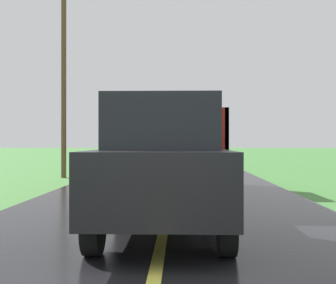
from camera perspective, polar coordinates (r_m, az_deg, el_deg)
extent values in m
cube|color=#2D2D30|center=(11.21, 0.68, -3.68)|extent=(0.90, 5.51, 0.24)
cube|color=brown|center=(11.20, 0.68, -2.66)|extent=(2.30, 5.80, 0.20)
cube|color=red|center=(13.15, 0.82, 2.31)|extent=(2.10, 1.90, 1.90)
cube|color=black|center=(14.12, 0.87, 3.50)|extent=(1.78, 0.02, 0.76)
cube|color=maroon|center=(10.29, -5.60, 0.73)|extent=(0.08, 3.85, 1.10)
cube|color=maroon|center=(10.25, 6.80, 0.73)|extent=(0.08, 3.85, 1.10)
cube|color=maroon|center=(8.33, 0.35, 0.91)|extent=(2.30, 0.08, 1.10)
cube|color=maroon|center=(12.10, 0.75, 0.62)|extent=(2.30, 0.08, 1.10)
cylinder|color=black|center=(13.06, -3.81, -3.60)|extent=(0.28, 1.00, 1.00)
cylinder|color=black|center=(13.04, 5.44, -3.61)|extent=(0.28, 1.00, 1.00)
cylinder|color=black|center=(9.70, -5.71, -4.84)|extent=(0.28, 1.00, 1.00)
cylinder|color=black|center=(9.66, 6.78, -4.86)|extent=(0.28, 1.00, 1.00)
ellipsoid|color=#92BF2A|center=(8.82, 4.96, 2.53)|extent=(0.45, 0.53, 0.42)
ellipsoid|color=#95C81F|center=(11.23, -1.83, 0.42)|extent=(0.59, 0.69, 0.39)
ellipsoid|color=#A0BA2B|center=(10.21, -3.07, 2.28)|extent=(0.59, 0.63, 0.47)
ellipsoid|color=#9DC435|center=(11.43, 4.74, -1.10)|extent=(0.56, 0.71, 0.44)
ellipsoid|color=#8DB41E|center=(9.38, -3.36, 0.71)|extent=(0.42, 0.40, 0.39)
ellipsoid|color=#8FBA20|center=(10.51, -1.01, 0.28)|extent=(0.41, 0.42, 0.51)
ellipsoid|color=#A1C91D|center=(9.91, -2.63, 0.44)|extent=(0.41, 0.51, 0.46)
ellipsoid|color=#8DC020|center=(11.53, -0.37, 0.35)|extent=(0.41, 0.37, 0.49)
ellipsoid|color=#A4C435|center=(10.94, -1.55, -1.46)|extent=(0.52, 0.53, 0.51)
ellipsoid|color=#9BB332|center=(9.26, -3.11, -1.47)|extent=(0.54, 0.62, 0.45)
ellipsoid|color=#9CB824|center=(9.78, -4.54, -1.24)|extent=(0.52, 0.48, 0.41)
ellipsoid|color=#A4BA2A|center=(10.46, -1.60, -1.31)|extent=(0.56, 0.72, 0.47)
ellipsoid|color=#90B525|center=(8.78, 5.03, 2.87)|extent=(0.52, 0.60, 0.45)
ellipsoid|color=#8EB52D|center=(8.70, -1.76, 0.36)|extent=(0.42, 0.50, 0.51)
cube|color=#2D2D30|center=(25.04, 0.55, -1.66)|extent=(0.90, 5.51, 0.24)
cube|color=brown|center=(25.04, 0.55, -1.20)|extent=(2.30, 5.80, 0.20)
cube|color=#1E479E|center=(26.99, 0.63, 1.11)|extent=(2.10, 1.90, 1.90)
cube|color=black|center=(27.95, 0.66, 1.75)|extent=(1.78, 0.02, 0.76)
cube|color=brown|center=(24.10, -2.13, 0.30)|extent=(0.08, 3.85, 1.10)
cube|color=brown|center=(24.06, 3.15, 0.30)|extent=(0.08, 3.85, 1.10)
cube|color=brown|center=(22.17, 0.41, 0.32)|extent=(2.30, 0.08, 1.10)
cube|color=brown|center=(25.94, 0.59, 0.27)|extent=(2.30, 0.08, 1.10)
cylinder|color=black|center=(26.88, -1.62, -1.76)|extent=(0.28, 1.00, 1.00)
cylinder|color=black|center=(26.84, 2.87, -1.77)|extent=(0.28, 1.00, 1.00)
cylinder|color=black|center=(23.50, -2.08, -2.01)|extent=(0.28, 1.00, 1.00)
cylinder|color=black|center=(23.45, 3.05, -2.02)|extent=(0.28, 1.00, 1.00)
ellipsoid|color=#A2C228|center=(25.48, 2.25, -0.53)|extent=(0.49, 0.50, 0.39)
ellipsoid|color=#9EC023|center=(24.25, 1.05, 0.09)|extent=(0.55, 0.53, 0.52)
ellipsoid|color=#A2C82F|center=(23.78, 1.83, 0.88)|extent=(0.50, 0.51, 0.49)
ellipsoid|color=#9FBB33|center=(23.77, 0.68, -0.50)|extent=(0.53, 0.62, 0.44)
ellipsoid|color=#99C723|center=(23.53, 2.52, 0.93)|extent=(0.60, 0.75, 0.43)
ellipsoid|color=#9BC62D|center=(22.72, 0.58, 0.95)|extent=(0.56, 0.64, 0.43)
ellipsoid|color=#91C531|center=(25.15, 0.34, 0.98)|extent=(0.40, 0.50, 0.48)
ellipsoid|color=#8EBF25|center=(24.81, 1.44, -0.54)|extent=(0.46, 0.53, 0.44)
ellipsoid|color=#A1CB31|center=(24.28, 0.52, -0.60)|extent=(0.54, 0.49, 0.39)
ellipsoid|color=#8DBA27|center=(24.62, 0.63, -0.56)|extent=(0.55, 0.51, 0.49)
cylinder|color=brown|center=(17.19, -13.94, 8.49)|extent=(0.20, 0.20, 7.88)
cube|color=black|center=(6.15, -0.56, -4.67)|extent=(1.70, 4.10, 0.80)
cube|color=black|center=(5.94, -0.63, 2.41)|extent=(1.44, 2.05, 0.70)
cylinder|color=black|center=(7.53, -6.10, -7.61)|extent=(0.20, 0.64, 0.64)
cylinder|color=black|center=(7.48, 5.77, -7.66)|extent=(0.20, 0.64, 0.64)
cylinder|color=black|center=(5.06, -10.05, -11.36)|extent=(0.20, 0.64, 0.64)
cylinder|color=black|center=(4.99, 7.93, -11.52)|extent=(0.20, 0.64, 0.64)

